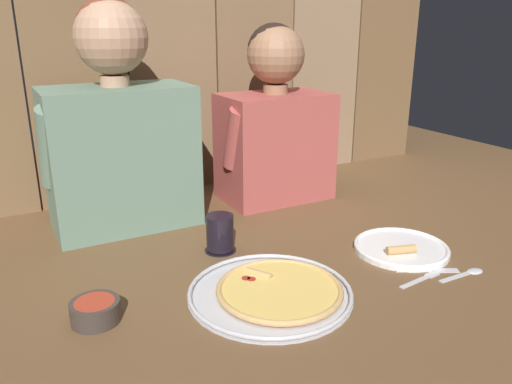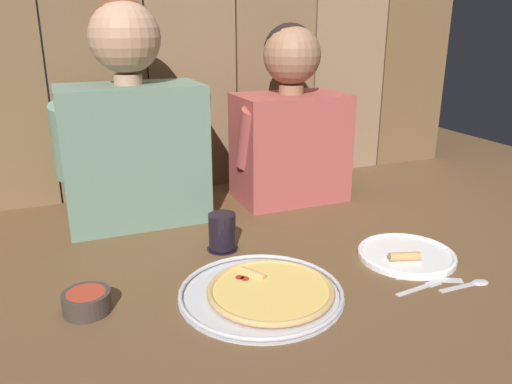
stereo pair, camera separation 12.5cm
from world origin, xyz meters
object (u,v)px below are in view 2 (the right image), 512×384
object	(u,v)px
dinner_plate	(406,255)
diner_right	(290,123)
drinking_glass	(222,232)
pizza_tray	(265,292)
diner_left	(132,125)
dipping_bowl	(87,302)

from	to	relation	value
dinner_plate	diner_right	distance (m)	0.60
drinking_glass	pizza_tray	bearing A→B (deg)	-87.94
dinner_plate	pizza_tray	bearing A→B (deg)	-175.09
pizza_tray	diner_left	distance (m)	0.67
dinner_plate	diner_left	bearing A→B (deg)	137.50
dipping_bowl	diner_left	world-z (taller)	diner_left
drinking_glass	diner_right	bearing A→B (deg)	41.66
dinner_plate	diner_left	distance (m)	0.85
diner_left	diner_right	bearing A→B (deg)	-0.03
pizza_tray	diner_right	xyz separation A→B (m)	(0.34, 0.58, 0.25)
drinking_glass	diner_left	bearing A→B (deg)	118.53
dinner_plate	diner_right	size ratio (longest dim) A/B	0.43
pizza_tray	drinking_glass	distance (m)	0.27
dipping_bowl	diner_right	world-z (taller)	diner_right
drinking_glass	dipping_bowl	world-z (taller)	drinking_glass
dipping_bowl	pizza_tray	bearing A→B (deg)	-12.06
drinking_glass	diner_left	xyz separation A→B (m)	(-0.17, 0.31, 0.24)
dinner_plate	diner_right	bearing A→B (deg)	97.84
dipping_bowl	dinner_plate	bearing A→B (deg)	-3.21
diner_right	drinking_glass	bearing A→B (deg)	-138.34
pizza_tray	drinking_glass	xyz separation A→B (m)	(-0.01, 0.27, 0.04)
drinking_glass	diner_left	distance (m)	0.43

